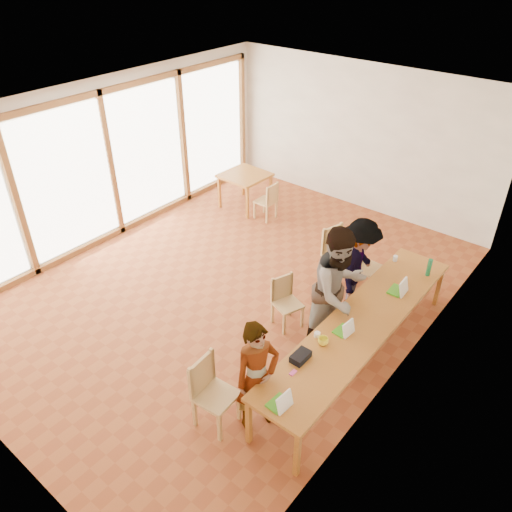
{
  "coord_description": "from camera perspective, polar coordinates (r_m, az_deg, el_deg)",
  "views": [
    {
      "loc": [
        4.58,
        -4.99,
        5.09
      ],
      "look_at": [
        0.76,
        -0.29,
        1.1
      ],
      "focal_mm": 35.0,
      "sensor_mm": 36.0,
      "label": 1
    }
  ],
  "objects": [
    {
      "name": "ground",
      "position": [
        8.47,
        -2.75,
        -3.6
      ],
      "size": [
        8.0,
        8.0,
        0.0
      ],
      "primitive_type": "plane",
      "color": "#954B24",
      "rests_on": "ground"
    },
    {
      "name": "wall_back",
      "position": [
        10.71,
        11.72,
        13.1
      ],
      "size": [
        6.0,
        0.1,
        3.0
      ],
      "primitive_type": "cube",
      "color": "white",
      "rests_on": "ground"
    },
    {
      "name": "wall_right",
      "position": [
        6.34,
        17.65,
        -2.89
      ],
      "size": [
        0.1,
        8.0,
        3.0
      ],
      "primitive_type": "cube",
      "color": "white",
      "rests_on": "ground"
    },
    {
      "name": "window_wall",
      "position": [
        9.73,
        -16.4,
        10.35
      ],
      "size": [
        0.1,
        8.0,
        3.0
      ],
      "primitive_type": "cube",
      "color": "white",
      "rests_on": "ground"
    },
    {
      "name": "ceiling",
      "position": [
        7.08,
        -3.43,
        16.33
      ],
      "size": [
        6.0,
        8.0,
        0.04
      ],
      "primitive_type": "cube",
      "color": "white",
      "rests_on": "wall_back"
    },
    {
      "name": "communal_table",
      "position": [
        6.81,
        12.0,
        -7.58
      ],
      "size": [
        0.8,
        4.0,
        0.75
      ],
      "color": "#AB6D26",
      "rests_on": "ground"
    },
    {
      "name": "side_table",
      "position": [
        10.69,
        -1.28,
        8.93
      ],
      "size": [
        0.9,
        0.9,
        0.75
      ],
      "rotation": [
        0.0,
        0.0,
        -0.03
      ],
      "color": "#AB6D26",
      "rests_on": "ground"
    },
    {
      "name": "chair_near",
      "position": [
        6.1,
        -5.41,
        -14.45
      ],
      "size": [
        0.48,
        0.48,
        0.51
      ],
      "rotation": [
        0.0,
        0.0,
        0.08
      ],
      "color": "#DBB36D",
      "rests_on": "ground"
    },
    {
      "name": "chair_mid",
      "position": [
        7.48,
        3.3,
        -4.54
      ],
      "size": [
        0.49,
        0.49,
        0.43
      ],
      "rotation": [
        0.0,
        0.0,
        -0.35
      ],
      "color": "#DBB36D",
      "rests_on": "ground"
    },
    {
      "name": "chair_far",
      "position": [
        8.53,
        9.04,
        1.0
      ],
      "size": [
        0.55,
        0.55,
        0.5
      ],
      "rotation": [
        0.0,
        0.0,
        -0.29
      ],
      "color": "#DBB36D",
      "rests_on": "ground"
    },
    {
      "name": "chair_empty",
      "position": [
        8.35,
        12.02,
        -0.31
      ],
      "size": [
        0.44,
        0.44,
        0.49
      ],
      "rotation": [
        0.0,
        0.0,
        -0.03
      ],
      "color": "#DBB36D",
      "rests_on": "ground"
    },
    {
      "name": "chair_spare",
      "position": [
        10.23,
        1.48,
        6.68
      ],
      "size": [
        0.38,
        0.38,
        0.43
      ],
      "rotation": [
        0.0,
        0.0,
        3.14
      ],
      "color": "#DBB36D",
      "rests_on": "ground"
    },
    {
      "name": "person_near",
      "position": [
        5.91,
        0.14,
        -13.64
      ],
      "size": [
        0.55,
        0.65,
        1.52
      ],
      "primitive_type": "imported",
      "rotation": [
        0.0,
        0.0,
        1.17
      ],
      "color": "gray",
      "rests_on": "ground"
    },
    {
      "name": "person_mid",
      "position": [
        6.89,
        9.41,
        -3.94
      ],
      "size": [
        0.96,
        1.1,
        1.93
      ],
      "primitive_type": "imported",
      "rotation": [
        0.0,
        0.0,
        1.3
      ],
      "color": "gray",
      "rests_on": "ground"
    },
    {
      "name": "person_far",
      "position": [
        7.73,
        11.65,
        -1.18
      ],
      "size": [
        0.8,
        1.13,
        1.59
      ],
      "primitive_type": "imported",
      "rotation": [
        0.0,
        0.0,
        1.79
      ],
      "color": "gray",
      "rests_on": "ground"
    },
    {
      "name": "laptop_near",
      "position": [
        5.61,
        2.91,
        -16.4
      ],
      "size": [
        0.23,
        0.26,
        0.21
      ],
      "rotation": [
        0.0,
        0.0,
        -0.06
      ],
      "color": "#42A21B",
      "rests_on": "communal_table"
    },
    {
      "name": "laptop_mid",
      "position": [
        6.53,
        10.18,
        -8.28
      ],
      "size": [
        0.22,
        0.25,
        0.2
      ],
      "rotation": [
        0.0,
        0.0,
        -0.08
      ],
      "color": "#42A21B",
      "rests_on": "communal_table"
    },
    {
      "name": "laptop_far",
      "position": [
        7.37,
        16.12,
        -3.64
      ],
      "size": [
        0.24,
        0.28,
        0.22
      ],
      "rotation": [
        0.0,
        0.0,
        0.05
      ],
      "color": "#42A21B",
      "rests_on": "communal_table"
    },
    {
      "name": "yellow_mug",
      "position": [
        6.33,
        7.68,
        -9.62
      ],
      "size": [
        0.17,
        0.17,
        0.1
      ],
      "primitive_type": "imported",
      "rotation": [
        0.0,
        0.0,
        -0.36
      ],
      "color": "yellow",
      "rests_on": "communal_table"
    },
    {
      "name": "green_bottle",
      "position": [
        7.81,
        19.18,
        -1.24
      ],
      "size": [
        0.07,
        0.07,
        0.28
      ],
      "primitive_type": "cylinder",
      "color": "#196D3F",
      "rests_on": "communal_table"
    },
    {
      "name": "clear_glass",
      "position": [
        8.05,
        15.63,
        -0.27
      ],
      "size": [
        0.07,
        0.07,
        0.09
      ],
      "primitive_type": "cylinder",
      "color": "silver",
      "rests_on": "communal_table"
    },
    {
      "name": "condiment_cup",
      "position": [
        6.44,
        7.0,
        -8.89
      ],
      "size": [
        0.08,
        0.08,
        0.06
      ],
      "primitive_type": "cylinder",
      "color": "white",
      "rests_on": "communal_table"
    },
    {
      "name": "pink_phone",
      "position": [
        5.98,
        4.25,
        -13.15
      ],
      "size": [
        0.05,
        0.1,
        0.01
      ],
      "primitive_type": "cube",
      "color": "#DA4194",
      "rests_on": "communal_table"
    },
    {
      "name": "black_pouch",
      "position": [
        6.12,
        5.11,
        -11.38
      ],
      "size": [
        0.16,
        0.26,
        0.09
      ],
      "primitive_type": "cube",
      "color": "black",
      "rests_on": "communal_table"
    }
  ]
}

